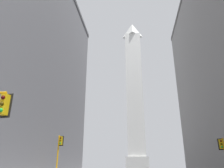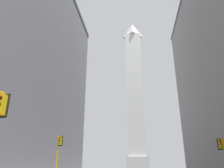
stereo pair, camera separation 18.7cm
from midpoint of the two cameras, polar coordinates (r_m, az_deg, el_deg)
The scene contains 3 objects.
obelisk at distance 94.95m, azimuth 5.88°, elevation -2.05°, with size 8.60×8.60×67.54m.
traffic_light_mid_right at distance 29.66m, azimuth 26.99°, elevation -15.73°, with size 0.77×0.50×4.98m.
traffic_light_mid_left at distance 31.09m, azimuth -13.85°, elevation -16.52°, with size 0.79×0.52×5.77m.
Camera 1 is at (0.21, -1.16, 1.66)m, focal length 35.00 mm.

